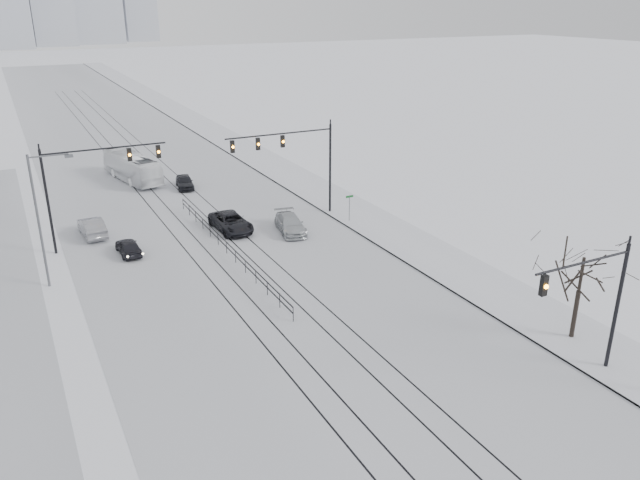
{
  "coord_description": "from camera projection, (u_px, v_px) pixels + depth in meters",
  "views": [
    {
      "loc": [
        -13.6,
        -12.05,
        18.02
      ],
      "look_at": [
        3.83,
        21.97,
        3.2
      ],
      "focal_mm": 35.0,
      "sensor_mm": 36.0,
      "label": 1
    }
  ],
  "objects": [
    {
      "name": "box_truck",
      "position": [
        132.0,
        168.0,
        65.56
      ],
      "size": [
        4.33,
        10.53,
        2.86
      ],
      "primitive_type": "imported",
      "rotation": [
        0.0,
        0.0,
        3.33
      ],
      "color": "white",
      "rests_on": "ground"
    },
    {
      "name": "sidewalk_east",
      "position": [
        250.0,
        153.0,
        77.79
      ],
      "size": [
        5.0,
        260.0,
        0.16
      ],
      "primitive_type": "cube",
      "color": "silver",
      "rests_on": "ground"
    },
    {
      "name": "sedan_nb_right",
      "position": [
        290.0,
        224.0,
        51.28
      ],
      "size": [
        2.83,
        5.1,
        1.4
      ],
      "primitive_type": "imported",
      "rotation": [
        0.0,
        0.0,
        -0.19
      ],
      "color": "#B4B9BD",
      "rests_on": "ground"
    },
    {
      "name": "tram_rails",
      "position": [
        190.0,
        215.0,
        55.48
      ],
      "size": [
        5.3,
        180.0,
        0.01
      ],
      "color": "black",
      "rests_on": "ground"
    },
    {
      "name": "sedan_sb_outer",
      "position": [
        92.0,
        227.0,
        50.44
      ],
      "size": [
        1.87,
        4.66,
        1.51
      ],
      "primitive_type": "imported",
      "rotation": [
        0.0,
        0.0,
        3.2
      ],
      "color": "gray",
      "rests_on": "ground"
    },
    {
      "name": "curb",
      "position": [
        232.0,
        155.0,
        76.76
      ],
      "size": [
        0.1,
        260.0,
        0.12
      ],
      "primitive_type": "cube",
      "color": "gray",
      "rests_on": "ground"
    },
    {
      "name": "street_sign",
      "position": [
        349.0,
        204.0,
        53.28
      ],
      "size": [
        0.7,
        0.06,
        2.4
      ],
      "color": "#595B60",
      "rests_on": "ground"
    },
    {
      "name": "traffic_mast_nw",
      "position": [
        88.0,
        177.0,
        46.53
      ],
      "size": [
        9.1,
        0.37,
        8.0
      ],
      "color": "black",
      "rests_on": "ground"
    },
    {
      "name": "sedan_sb_inner",
      "position": [
        128.0,
        247.0,
        46.81
      ],
      "size": [
        1.59,
        3.66,
        1.23
      ],
      "primitive_type": "imported",
      "rotation": [
        0.0,
        0.0,
        3.18
      ],
      "color": "black",
      "rests_on": "ground"
    },
    {
      "name": "road",
      "position": [
        141.0,
        165.0,
        72.08
      ],
      "size": [
        22.0,
        260.0,
        0.02
      ],
      "primitive_type": "cube",
      "color": "silver",
      "rests_on": "ground"
    },
    {
      "name": "bare_tree",
      "position": [
        583.0,
        266.0,
        33.75
      ],
      "size": [
        4.4,
        4.4,
        6.1
      ],
      "color": "black",
      "rests_on": "ground"
    },
    {
      "name": "sedan_nb_front",
      "position": [
        231.0,
        222.0,
        51.59
      ],
      "size": [
        2.65,
        5.34,
        1.45
      ],
      "primitive_type": "imported",
      "rotation": [
        0.0,
        0.0,
        0.05
      ],
      "color": "black",
      "rests_on": "ground"
    },
    {
      "name": "traffic_mast_ne",
      "position": [
        295.0,
        154.0,
        52.71
      ],
      "size": [
        9.6,
        0.37,
        8.0
      ],
      "color": "black",
      "rests_on": "ground"
    },
    {
      "name": "street_light_west",
      "position": [
        42.0,
        212.0,
        40.12
      ],
      "size": [
        2.73,
        0.25,
        9.0
      ],
      "color": "#595B60",
      "rests_on": "ground"
    },
    {
      "name": "median_fence",
      "position": [
        226.0,
        247.0,
        47.0
      ],
      "size": [
        0.06,
        24.0,
        1.0
      ],
      "color": "black",
      "rests_on": "ground"
    },
    {
      "name": "traffic_mast_near",
      "position": [
        598.0,
        296.0,
        30.21
      ],
      "size": [
        6.1,
        0.37,
        7.0
      ],
      "color": "black",
      "rests_on": "ground"
    },
    {
      "name": "sedan_nb_far",
      "position": [
        185.0,
        182.0,
        63.19
      ],
      "size": [
        2.21,
        4.16,
        1.35
      ],
      "primitive_type": "imported",
      "rotation": [
        0.0,
        0.0,
        -0.16
      ],
      "color": "black",
      "rests_on": "ground"
    }
  ]
}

